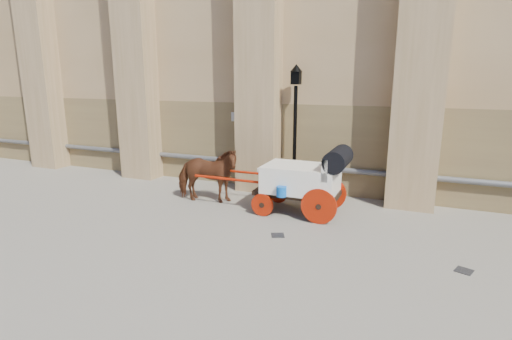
% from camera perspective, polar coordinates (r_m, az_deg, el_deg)
% --- Properties ---
extents(ground, '(90.00, 90.00, 0.00)m').
position_cam_1_polar(ground, '(10.65, -1.99, -8.29)').
color(ground, slate).
rests_on(ground, ground).
extents(horse, '(2.23, 1.32, 1.76)m').
position_cam_1_polar(horse, '(12.64, -7.03, -0.73)').
color(horse, '#592F1A').
rests_on(horse, ground).
extents(carriage, '(4.58, 1.62, 2.00)m').
position_cam_1_polar(carriage, '(11.51, 7.18, -1.09)').
color(carriage, black).
rests_on(carriage, ground).
extents(street_lamp, '(0.40, 0.40, 4.29)m').
position_cam_1_polar(street_lamp, '(13.24, 5.59, 6.16)').
color(street_lamp, black).
rests_on(street_lamp, ground).
extents(drain_grate_near, '(0.42, 0.42, 0.01)m').
position_cam_1_polar(drain_grate_near, '(10.19, 3.14, -9.29)').
color(drain_grate_near, black).
rests_on(drain_grate_near, ground).
extents(drain_grate_far, '(0.41, 0.41, 0.01)m').
position_cam_1_polar(drain_grate_far, '(9.49, 27.58, -12.64)').
color(drain_grate_far, black).
rests_on(drain_grate_far, ground).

